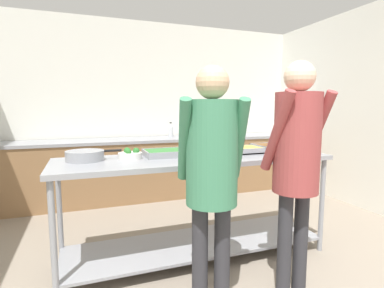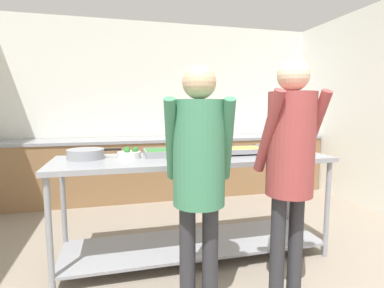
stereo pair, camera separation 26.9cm
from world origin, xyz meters
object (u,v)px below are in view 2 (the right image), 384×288
broccoli_bowl (129,154)px  serving_tray_roast (165,153)px  sauce_pan (86,154)px  water_bottle (183,130)px  serving_tray_greens (241,151)px  plate_stack (202,153)px  guest_serving_left (290,154)px  serving_tray_vegetables (280,148)px  guest_serving_right (199,163)px

broccoli_bowl → serving_tray_roast: bearing=9.2°
sauce_pan → serving_tray_roast: sauce_pan is taller
serving_tray_roast → water_bottle: 1.99m
serving_tray_roast → serving_tray_greens: (0.70, -0.06, -0.00)m
serving_tray_greens → water_bottle: 1.96m
serving_tray_greens → serving_tray_roast: bearing=174.8°
broccoli_bowl → plate_stack: 0.65m
water_bottle → serving_tray_greens: bearing=-86.8°
serving_tray_roast → guest_serving_left: size_ratio=0.22×
serving_tray_roast → water_bottle: water_bottle is taller
plate_stack → guest_serving_left: bearing=-65.9°
serving_tray_vegetables → guest_serving_right: bearing=-141.8°
broccoli_bowl → serving_tray_vegetables: (1.48, 0.08, -0.01)m
broccoli_bowl → water_bottle: water_bottle is taller
sauce_pan → serving_tray_greens: 1.37m
serving_tray_roast → plate_stack: bearing=-6.4°
plate_stack → water_bottle: 1.95m
plate_stack → guest_serving_left: 0.91m
broccoli_bowl → serving_tray_roast: size_ratio=0.53×
serving_tray_vegetables → guest_serving_left: bearing=-117.2°
serving_tray_roast → water_bottle: (0.59, 1.89, 0.05)m
guest_serving_right → water_bottle: 2.77m
broccoli_bowl → serving_tray_greens: (1.02, -0.01, -0.01)m
serving_tray_vegetables → serving_tray_greens: bearing=-169.1°
serving_tray_roast → guest_serving_left: 1.12m
serving_tray_greens → water_bottle: (-0.11, 1.96, 0.05)m
serving_tray_greens → guest_serving_left: size_ratio=0.26×
water_bottle → guest_serving_right: bearing=-100.7°
sauce_pan → broccoli_bowl: broccoli_bowl is taller
sauce_pan → guest_serving_right: 1.11m
sauce_pan → broccoli_bowl: size_ratio=2.25×
plate_stack → serving_tray_roast: bearing=173.6°
sauce_pan → guest_serving_left: (1.38, -0.86, 0.08)m
plate_stack → serving_tray_greens: (0.37, -0.03, 0.01)m
serving_tray_vegetables → plate_stack: bearing=-175.7°
broccoli_bowl → plate_stack: (0.65, 0.01, -0.02)m
serving_tray_greens → serving_tray_vegetables: size_ratio=1.03×
sauce_pan → serving_tray_vegetables: size_ratio=1.05×
serving_tray_vegetables → serving_tray_roast: bearing=-178.8°
serving_tray_vegetables → water_bottle: bearing=106.9°
serving_tray_vegetables → water_bottle: (-0.57, 1.87, 0.05)m
sauce_pan → plate_stack: (1.01, -0.03, -0.03)m
broccoli_bowl → plate_stack: broccoli_bowl is taller
plate_stack → sauce_pan: bearing=178.2°
guest_serving_left → guest_serving_right: guest_serving_left is taller
water_bottle → plate_stack: bearing=-97.6°
sauce_pan → plate_stack: 1.01m
serving_tray_vegetables → water_bottle: 1.95m
guest_serving_left → serving_tray_greens: bearing=90.3°
broccoli_bowl → guest_serving_left: (1.02, -0.81, 0.09)m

